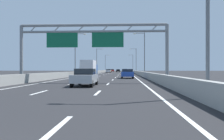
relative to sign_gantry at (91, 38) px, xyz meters
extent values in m
plane|color=#262628|center=(0.21, 75.94, -4.81)|extent=(260.00, 260.00, 0.00)
cube|color=white|center=(-1.59, -11.56, -4.80)|extent=(0.16, 3.00, 0.01)
cube|color=white|center=(-1.59, -2.56, -4.80)|extent=(0.16, 3.00, 0.01)
cube|color=white|center=(-1.59, 6.44, -4.80)|extent=(0.16, 3.00, 0.01)
cube|color=white|center=(-1.59, 15.44, -4.80)|extent=(0.16, 3.00, 0.01)
cube|color=white|center=(-1.59, 24.44, -4.80)|extent=(0.16, 3.00, 0.01)
cube|color=white|center=(-1.59, 33.44, -4.80)|extent=(0.16, 3.00, 0.01)
cube|color=white|center=(-1.59, 42.44, -4.80)|extent=(0.16, 3.00, 0.01)
cube|color=white|center=(-1.59, 51.44, -4.80)|extent=(0.16, 3.00, 0.01)
cube|color=white|center=(-1.59, 60.44, -4.80)|extent=(0.16, 3.00, 0.01)
cube|color=white|center=(-1.59, 69.44, -4.80)|extent=(0.16, 3.00, 0.01)
cube|color=white|center=(-1.59, 78.44, -4.80)|extent=(0.16, 3.00, 0.01)
cube|color=white|center=(-1.59, 87.44, -4.80)|extent=(0.16, 3.00, 0.01)
cube|color=white|center=(-1.59, 96.44, -4.80)|extent=(0.16, 3.00, 0.01)
cube|color=white|center=(-1.59, 105.44, -4.80)|extent=(0.16, 3.00, 0.01)
cube|color=white|center=(-1.59, 114.44, -4.80)|extent=(0.16, 3.00, 0.01)
cube|color=white|center=(-1.59, 123.44, -4.80)|extent=(0.16, 3.00, 0.01)
cube|color=white|center=(-1.59, 132.44, -4.80)|extent=(0.16, 3.00, 0.01)
cube|color=white|center=(2.01, -20.56, -4.80)|extent=(0.16, 3.00, 0.01)
cube|color=white|center=(2.01, -11.56, -4.80)|extent=(0.16, 3.00, 0.01)
cube|color=white|center=(2.01, -2.56, -4.80)|extent=(0.16, 3.00, 0.01)
cube|color=white|center=(2.01, 6.44, -4.80)|extent=(0.16, 3.00, 0.01)
cube|color=white|center=(2.01, 15.44, -4.80)|extent=(0.16, 3.00, 0.01)
cube|color=white|center=(2.01, 24.44, -4.80)|extent=(0.16, 3.00, 0.01)
cube|color=white|center=(2.01, 33.44, -4.80)|extent=(0.16, 3.00, 0.01)
cube|color=white|center=(2.01, 42.44, -4.80)|extent=(0.16, 3.00, 0.01)
cube|color=white|center=(2.01, 51.44, -4.80)|extent=(0.16, 3.00, 0.01)
cube|color=white|center=(2.01, 60.44, -4.80)|extent=(0.16, 3.00, 0.01)
cube|color=white|center=(2.01, 69.44, -4.80)|extent=(0.16, 3.00, 0.01)
cube|color=white|center=(2.01, 78.44, -4.80)|extent=(0.16, 3.00, 0.01)
cube|color=white|center=(2.01, 87.44, -4.80)|extent=(0.16, 3.00, 0.01)
cube|color=white|center=(2.01, 96.44, -4.80)|extent=(0.16, 3.00, 0.01)
cube|color=white|center=(2.01, 105.44, -4.80)|extent=(0.16, 3.00, 0.01)
cube|color=white|center=(2.01, 114.44, -4.80)|extent=(0.16, 3.00, 0.01)
cube|color=white|center=(2.01, 123.44, -4.80)|extent=(0.16, 3.00, 0.01)
cube|color=white|center=(2.01, 132.44, -4.80)|extent=(0.16, 3.00, 0.01)
cube|color=white|center=(-5.04, 63.94, -4.80)|extent=(0.16, 176.00, 0.01)
cube|color=white|center=(5.46, 63.94, -4.80)|extent=(0.16, 176.00, 0.01)
cube|color=#9E9E99|center=(-6.69, 85.94, -4.33)|extent=(0.45, 220.00, 0.95)
cube|color=#9E9E99|center=(7.11, 85.94, -4.33)|extent=(0.45, 220.00, 0.95)
cylinder|color=gray|center=(-7.69, 0.00, -1.71)|extent=(0.36, 0.36, 6.20)
cylinder|color=gray|center=(8.10, 0.00, -1.71)|extent=(0.36, 0.36, 6.20)
cylinder|color=gray|center=(0.21, 0.00, 1.39)|extent=(15.79, 0.32, 0.32)
cylinder|color=gray|center=(0.21, 0.00, 0.69)|extent=(15.79, 0.26, 0.26)
cylinder|color=gray|center=(-6.37, 0.00, 1.04)|extent=(0.74, 0.10, 0.74)
cylinder|color=gray|center=(-3.74, 0.00, 1.04)|extent=(0.74, 0.10, 0.74)
cylinder|color=gray|center=(-1.11, 0.00, 1.04)|extent=(0.74, 0.10, 0.74)
cylinder|color=gray|center=(1.52, 0.00, 1.04)|extent=(0.74, 0.10, 0.74)
cylinder|color=gray|center=(4.16, 0.00, 1.04)|extent=(0.74, 0.10, 0.74)
cylinder|color=gray|center=(6.79, 0.00, 1.04)|extent=(0.74, 0.10, 0.74)
cube|color=#0F5B3D|center=(-3.17, 0.00, -0.21)|extent=(3.40, 0.12, 1.60)
cube|color=#0F5B3D|center=(1.79, 0.00, -0.21)|extent=(3.40, 0.12, 1.60)
cylinder|color=slate|center=(7.91, -13.50, -0.06)|extent=(0.20, 0.20, 9.50)
cylinder|color=slate|center=(-7.49, 28.11, -0.06)|extent=(0.20, 0.20, 9.50)
cylinder|color=slate|center=(-6.39, 28.11, 4.54)|extent=(2.20, 0.12, 0.12)
cube|color=#F2EAC6|center=(-5.29, 28.11, 4.44)|extent=(0.56, 0.28, 0.20)
cylinder|color=slate|center=(7.91, 28.11, -0.06)|extent=(0.20, 0.20, 9.50)
cylinder|color=slate|center=(6.81, 28.11, 4.54)|extent=(2.20, 0.12, 0.12)
cube|color=#F2EAC6|center=(5.71, 28.11, 4.44)|extent=(0.56, 0.28, 0.20)
cylinder|color=slate|center=(-7.49, 69.72, -0.06)|extent=(0.20, 0.20, 9.50)
cylinder|color=slate|center=(-6.39, 69.72, 4.54)|extent=(2.20, 0.12, 0.12)
cube|color=#F2EAC6|center=(-5.29, 69.72, 4.44)|extent=(0.56, 0.28, 0.20)
cylinder|color=slate|center=(7.91, 69.72, -0.06)|extent=(0.20, 0.20, 9.50)
cylinder|color=slate|center=(6.81, 69.72, 4.54)|extent=(2.20, 0.12, 0.12)
cube|color=#F2EAC6|center=(5.71, 69.72, 4.44)|extent=(0.56, 0.28, 0.20)
cylinder|color=slate|center=(-7.49, 111.34, -0.06)|extent=(0.20, 0.20, 9.50)
cylinder|color=slate|center=(-6.39, 111.34, 4.54)|extent=(2.20, 0.12, 0.12)
cube|color=#F2EAC6|center=(-5.29, 111.34, 4.44)|extent=(0.56, 0.28, 0.20)
cylinder|color=slate|center=(7.91, 111.34, -0.06)|extent=(0.20, 0.20, 9.50)
cylinder|color=slate|center=(6.81, 111.34, 4.54)|extent=(2.20, 0.12, 0.12)
cube|color=#F2EAC6|center=(5.71, 111.34, 4.44)|extent=(0.56, 0.28, 0.20)
cube|color=#A8ADB2|center=(0.25, -5.52, -4.16)|extent=(1.79, 4.52, 0.66)
cube|color=black|center=(0.25, -5.41, -3.58)|extent=(1.57, 1.95, 0.51)
cylinder|color=black|center=(-0.54, -3.81, -4.49)|extent=(0.22, 0.64, 0.64)
cylinder|color=black|center=(1.03, -3.81, -4.49)|extent=(0.22, 0.64, 0.64)
cylinder|color=black|center=(-0.54, -7.23, -4.49)|extent=(0.22, 0.64, 0.64)
cylinder|color=black|center=(1.03, -7.23, -4.49)|extent=(0.22, 0.64, 0.64)
cube|color=red|center=(-3.31, 108.81, -4.16)|extent=(1.74, 4.63, 0.65)
cube|color=black|center=(-3.31, 109.00, -3.60)|extent=(1.53, 1.91, 0.48)
cylinder|color=black|center=(-4.07, 110.58, -4.49)|extent=(0.22, 0.64, 0.64)
cylinder|color=black|center=(-2.56, 110.58, -4.49)|extent=(0.22, 0.64, 0.64)
cylinder|color=black|center=(-4.07, 107.05, -4.49)|extent=(0.22, 0.64, 0.64)
cylinder|color=black|center=(-2.56, 107.05, -4.49)|extent=(0.22, 0.64, 0.64)
cube|color=black|center=(0.24, 94.46, -4.17)|extent=(1.88, 4.54, 0.65)
cube|color=black|center=(0.24, 94.18, -3.63)|extent=(1.65, 1.96, 0.43)
cylinder|color=black|center=(-0.59, 96.18, -4.49)|extent=(0.22, 0.64, 0.64)
cylinder|color=black|center=(1.07, 96.18, -4.49)|extent=(0.22, 0.64, 0.64)
cylinder|color=black|center=(-0.59, 92.74, -4.49)|extent=(0.22, 0.64, 0.64)
cylinder|color=black|center=(1.07, 92.74, -4.49)|extent=(0.22, 0.64, 0.64)
cube|color=#1E7A38|center=(3.62, 71.07, -4.13)|extent=(1.86, 4.70, 0.71)
cube|color=black|center=(3.62, 71.04, -3.52)|extent=(1.63, 2.17, 0.51)
cylinder|color=black|center=(2.80, 72.87, -4.49)|extent=(0.22, 0.64, 0.64)
cylinder|color=black|center=(4.44, 72.87, -4.49)|extent=(0.22, 0.64, 0.64)
cylinder|color=black|center=(2.80, 69.27, -4.49)|extent=(0.22, 0.64, 0.64)
cylinder|color=black|center=(4.44, 69.27, -4.49)|extent=(0.22, 0.64, 0.64)
cube|color=#2347AD|center=(4.02, 12.46, -4.14)|extent=(1.90, 4.60, 0.71)
cube|color=black|center=(4.02, 12.63, -3.57)|extent=(1.67, 2.12, 0.43)
cylinder|color=black|center=(3.18, 14.21, -4.49)|extent=(0.22, 0.64, 0.64)
cylinder|color=black|center=(4.86, 14.21, -4.49)|extent=(0.22, 0.64, 0.64)
cylinder|color=black|center=(3.18, 10.71, -4.49)|extent=(0.22, 0.64, 0.64)
cylinder|color=black|center=(4.86, 10.71, -4.49)|extent=(0.22, 0.64, 0.64)
cube|color=silver|center=(-3.32, 75.23, -4.15)|extent=(1.82, 4.59, 0.68)
cube|color=black|center=(-3.32, 74.61, -3.60)|extent=(1.60, 1.93, 0.43)
cylinder|color=black|center=(-4.12, 76.98, -4.49)|extent=(0.22, 0.64, 0.64)
cylinder|color=black|center=(-2.52, 76.98, -4.49)|extent=(0.22, 0.64, 0.64)
cylinder|color=black|center=(-4.12, 73.49, -4.49)|extent=(0.22, 0.64, 0.64)
cylinder|color=black|center=(-2.52, 73.49, -4.49)|extent=(0.22, 0.64, 0.64)
cube|color=orange|center=(-3.53, 83.88, -4.17)|extent=(1.73, 4.13, 0.63)
cube|color=black|center=(-3.53, 84.01, -3.59)|extent=(1.53, 1.98, 0.53)
cylinder|color=black|center=(-4.28, 85.40, -4.49)|extent=(0.22, 0.64, 0.64)
cylinder|color=black|center=(-2.77, 85.40, -4.49)|extent=(0.22, 0.64, 0.64)
cylinder|color=black|center=(-4.28, 82.37, -4.49)|extent=(0.22, 0.64, 0.64)
cylinder|color=black|center=(-2.77, 82.37, -4.49)|extent=(0.22, 0.64, 0.64)
cube|color=#194799|center=(-3.44, 24.70, -3.38)|extent=(2.46, 2.11, 1.90)
cube|color=silver|center=(-3.44, 20.83, -3.00)|extent=(2.46, 5.23, 2.67)
cylinder|color=black|center=(-4.52, 24.85, -4.33)|extent=(0.28, 0.96, 0.96)
cylinder|color=black|center=(-2.35, 24.85, -4.33)|extent=(0.28, 0.96, 0.96)
cylinder|color=black|center=(-4.52, 19.61, -4.33)|extent=(0.28, 0.96, 0.96)
cylinder|color=black|center=(-2.35, 19.61, -4.33)|extent=(0.28, 0.96, 0.96)
camera|label=1|loc=(3.67, -26.43, -3.37)|focal=39.59mm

